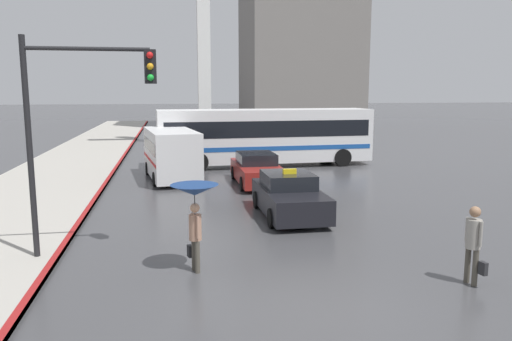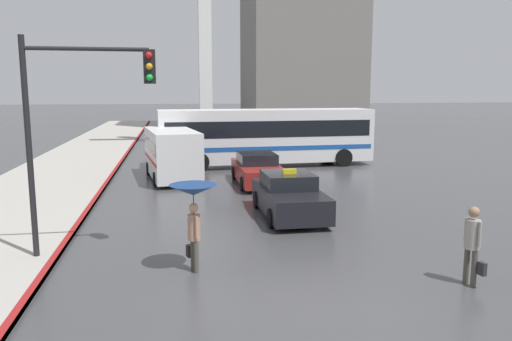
{
  "view_description": "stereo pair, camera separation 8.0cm",
  "coord_description": "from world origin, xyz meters",
  "px_view_note": "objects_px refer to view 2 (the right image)",
  "views": [
    {
      "loc": [
        -2.51,
        -8.56,
        4.13
      ],
      "look_at": [
        0.4,
        8.16,
        1.4
      ],
      "focal_mm": 35.0,
      "sensor_mm": 36.0,
      "label": 1
    },
    {
      "loc": [
        -2.43,
        -8.57,
        4.13
      ],
      "look_at": [
        0.4,
        8.16,
        1.4
      ],
      "focal_mm": 35.0,
      "sensor_mm": 36.0,
      "label": 2
    }
  ],
  "objects_px": {
    "sedan_red": "(257,170)",
    "pedestrian_with_umbrella": "(193,200)",
    "city_bus": "(266,135)",
    "pedestrian_man": "(473,240)",
    "ambulance_van": "(172,152)",
    "taxi": "(289,196)",
    "traffic_light": "(80,107)"
  },
  "relations": [
    {
      "from": "sedan_red",
      "to": "pedestrian_with_umbrella",
      "type": "xyz_separation_m",
      "value": [
        -3.28,
        -10.51,
        1.03
      ]
    },
    {
      "from": "sedan_red",
      "to": "city_bus",
      "type": "relative_size",
      "value": 0.39
    },
    {
      "from": "pedestrian_man",
      "to": "city_bus",
      "type": "bearing_deg",
      "value": 173.24
    },
    {
      "from": "ambulance_van",
      "to": "pedestrian_with_umbrella",
      "type": "height_order",
      "value": "ambulance_van"
    },
    {
      "from": "sedan_red",
      "to": "ambulance_van",
      "type": "distance_m",
      "value": 4.23
    },
    {
      "from": "taxi",
      "to": "traffic_light",
      "type": "bearing_deg",
      "value": 29.33
    },
    {
      "from": "city_bus",
      "to": "pedestrian_man",
      "type": "distance_m",
      "value": 17.73
    },
    {
      "from": "taxi",
      "to": "pedestrian_with_umbrella",
      "type": "xyz_separation_m",
      "value": [
        -3.34,
        -4.68,
        1.01
      ]
    },
    {
      "from": "ambulance_van",
      "to": "city_bus",
      "type": "distance_m",
      "value": 6.23
    },
    {
      "from": "pedestrian_with_umbrella",
      "to": "ambulance_van",
      "type": "bearing_deg",
      "value": -13.68
    },
    {
      "from": "taxi",
      "to": "pedestrian_man",
      "type": "distance_m",
      "value": 6.94
    },
    {
      "from": "pedestrian_with_umbrella",
      "to": "traffic_light",
      "type": "bearing_deg",
      "value": 46.3
    },
    {
      "from": "pedestrian_man",
      "to": "traffic_light",
      "type": "distance_m",
      "value": 9.35
    },
    {
      "from": "ambulance_van",
      "to": "sedan_red",
      "type": "bearing_deg",
      "value": 145.57
    },
    {
      "from": "ambulance_van",
      "to": "traffic_light",
      "type": "distance_m",
      "value": 11.48
    },
    {
      "from": "sedan_red",
      "to": "pedestrian_with_umbrella",
      "type": "bearing_deg",
      "value": 72.65
    },
    {
      "from": "ambulance_van",
      "to": "pedestrian_with_umbrella",
      "type": "bearing_deg",
      "value": 84.23
    },
    {
      "from": "ambulance_van",
      "to": "pedestrian_man",
      "type": "bearing_deg",
      "value": 105.91
    },
    {
      "from": "traffic_light",
      "to": "ambulance_van",
      "type": "bearing_deg",
      "value": 79.14
    },
    {
      "from": "city_bus",
      "to": "taxi",
      "type": "bearing_deg",
      "value": -9.64
    },
    {
      "from": "traffic_light",
      "to": "sedan_red",
      "type": "bearing_deg",
      "value": 57.42
    },
    {
      "from": "ambulance_van",
      "to": "traffic_light",
      "type": "bearing_deg",
      "value": 71.28
    },
    {
      "from": "pedestrian_man",
      "to": "sedan_red",
      "type": "bearing_deg",
      "value": -178.8
    },
    {
      "from": "sedan_red",
      "to": "traffic_light",
      "type": "distance_m",
      "value": 11.29
    },
    {
      "from": "taxi",
      "to": "city_bus",
      "type": "height_order",
      "value": "city_bus"
    },
    {
      "from": "pedestrian_with_umbrella",
      "to": "traffic_light",
      "type": "distance_m",
      "value": 3.56
    },
    {
      "from": "city_bus",
      "to": "pedestrian_man",
      "type": "bearing_deg",
      "value": 0.83
    },
    {
      "from": "taxi",
      "to": "sedan_red",
      "type": "relative_size",
      "value": 0.91
    },
    {
      "from": "ambulance_van",
      "to": "city_bus",
      "type": "relative_size",
      "value": 0.46
    },
    {
      "from": "sedan_red",
      "to": "ambulance_van",
      "type": "xyz_separation_m",
      "value": [
        -3.74,
        1.87,
        0.65
      ]
    },
    {
      "from": "sedan_red",
      "to": "ambulance_van",
      "type": "height_order",
      "value": "ambulance_van"
    },
    {
      "from": "taxi",
      "to": "pedestrian_with_umbrella",
      "type": "distance_m",
      "value": 5.83
    }
  ]
}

